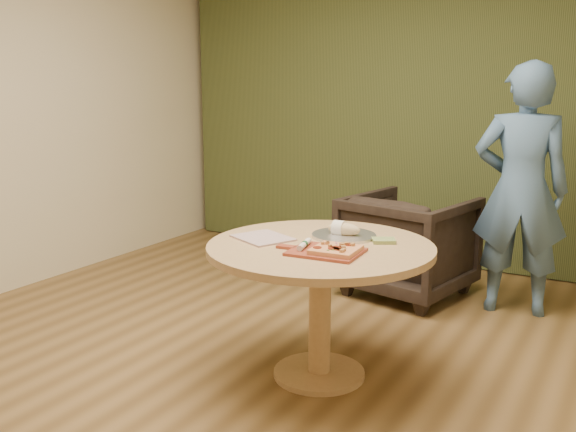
% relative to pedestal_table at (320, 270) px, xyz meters
% --- Properties ---
extents(room_shell, '(5.04, 6.04, 2.84)m').
position_rel_pedestal_table_xyz_m(room_shell, '(-0.25, -0.36, 0.79)').
color(room_shell, brown).
rests_on(room_shell, ground).
extents(curtain, '(4.80, 0.14, 2.78)m').
position_rel_pedestal_table_xyz_m(curtain, '(-0.25, 2.54, 0.79)').
color(curtain, '#323C1B').
rests_on(curtain, ground).
extents(pedestal_table, '(1.21, 1.21, 0.75)m').
position_rel_pedestal_table_xyz_m(pedestal_table, '(0.00, 0.00, 0.00)').
color(pedestal_table, tan).
rests_on(pedestal_table, ground).
extents(pizza_paddle, '(0.46, 0.30, 0.01)m').
position_rel_pedestal_table_xyz_m(pizza_paddle, '(0.10, -0.15, 0.15)').
color(pizza_paddle, brown).
rests_on(pizza_paddle, pedestal_table).
extents(flatbread_pizza, '(0.24, 0.24, 0.04)m').
position_rel_pedestal_table_xyz_m(flatbread_pizza, '(0.16, -0.15, 0.17)').
color(flatbread_pizza, tan).
rests_on(flatbread_pizza, pizza_paddle).
extents(cutlery_roll, '(0.07, 0.20, 0.03)m').
position_rel_pedestal_table_xyz_m(cutlery_roll, '(-0.02, -0.15, 0.17)').
color(cutlery_roll, silver).
rests_on(cutlery_roll, pizza_paddle).
extents(newspaper, '(0.38, 0.35, 0.01)m').
position_rel_pedestal_table_xyz_m(newspaper, '(-0.33, -0.05, 0.15)').
color(newspaper, beige).
rests_on(newspaper, pedestal_table).
extents(serving_tray, '(0.36, 0.36, 0.02)m').
position_rel_pedestal_table_xyz_m(serving_tray, '(0.04, 0.21, 0.15)').
color(serving_tray, silver).
rests_on(serving_tray, pedestal_table).
extents(bread_roll, '(0.19, 0.09, 0.09)m').
position_rel_pedestal_table_xyz_m(bread_roll, '(0.03, 0.21, 0.18)').
color(bread_roll, tan).
rests_on(bread_roll, serving_tray).
extents(green_packet, '(0.15, 0.15, 0.02)m').
position_rel_pedestal_table_xyz_m(green_packet, '(0.28, 0.20, 0.15)').
color(green_packet, '#5C7133').
rests_on(green_packet, pedestal_table).
extents(armchair, '(0.96, 0.92, 0.85)m').
position_rel_pedestal_table_xyz_m(armchair, '(-0.05, 1.58, -0.19)').
color(armchair, black).
rests_on(armchair, ground).
extents(person_standing, '(0.71, 0.54, 1.73)m').
position_rel_pedestal_table_xyz_m(person_standing, '(0.72, 1.59, 0.25)').
color(person_standing, '#496C92').
rests_on(person_standing, ground).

